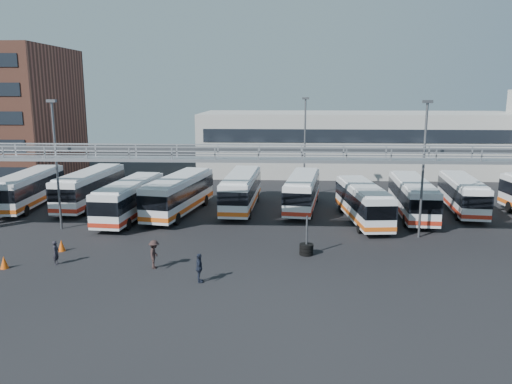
{
  "coord_description": "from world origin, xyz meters",
  "views": [
    {
      "loc": [
        1.55,
        -29.79,
        10.87
      ],
      "look_at": [
        -0.26,
        6.0,
        3.57
      ],
      "focal_mm": 35.0,
      "sensor_mm": 36.0,
      "label": 1
    }
  ],
  "objects_px": {
    "bus_4": "(241,190)",
    "bus_6": "(363,201)",
    "light_pole_back": "(305,141)",
    "pedestrian_a": "(56,253)",
    "bus_1": "(90,187)",
    "bus_0": "(29,188)",
    "bus_2": "(130,198)",
    "light_pole_left": "(56,158)",
    "pedestrian_c": "(154,254)",
    "bus_3": "(179,193)",
    "pedestrian_d": "(199,268)",
    "bus_8": "(462,193)",
    "bus_7": "(412,196)",
    "light_pole_mid": "(424,162)",
    "bus_5": "(302,191)",
    "cone_right": "(61,245)",
    "tire_stack": "(306,248)",
    "cone_left": "(4,262)"
  },
  "relations": [
    {
      "from": "bus_0",
      "to": "bus_3",
      "type": "xyz_separation_m",
      "value": [
        14.72,
        -1.89,
        0.06
      ]
    },
    {
      "from": "light_pole_mid",
      "to": "pedestrian_a",
      "type": "relative_size",
      "value": 6.61
    },
    {
      "from": "bus_1",
      "to": "bus_4",
      "type": "height_order",
      "value": "bus_1"
    },
    {
      "from": "pedestrian_c",
      "to": "bus_2",
      "type": "bearing_deg",
      "value": 19.29
    },
    {
      "from": "light_pole_left",
      "to": "bus_2",
      "type": "distance_m",
      "value": 6.94
    },
    {
      "from": "light_pole_left",
      "to": "bus_8",
      "type": "bearing_deg",
      "value": 12.22
    },
    {
      "from": "light_pole_back",
      "to": "pedestrian_a",
      "type": "distance_m",
      "value": 28.22
    },
    {
      "from": "bus_4",
      "to": "bus_6",
      "type": "distance_m",
      "value": 11.31
    },
    {
      "from": "bus_0",
      "to": "bus_5",
      "type": "bearing_deg",
      "value": -2.23
    },
    {
      "from": "bus_0",
      "to": "pedestrian_c",
      "type": "relative_size",
      "value": 6.16
    },
    {
      "from": "light_pole_mid",
      "to": "pedestrian_c",
      "type": "relative_size",
      "value": 5.64
    },
    {
      "from": "bus_0",
      "to": "tire_stack",
      "type": "relative_size",
      "value": 4.13
    },
    {
      "from": "bus_2",
      "to": "light_pole_back",
      "type": "bearing_deg",
      "value": 39.42
    },
    {
      "from": "light_pole_back",
      "to": "pedestrian_a",
      "type": "relative_size",
      "value": 6.61
    },
    {
      "from": "light_pole_back",
      "to": "bus_5",
      "type": "relative_size",
      "value": 0.94
    },
    {
      "from": "bus_1",
      "to": "pedestrian_a",
      "type": "xyz_separation_m",
      "value": [
        3.91,
        -16.13,
        -1.11
      ]
    },
    {
      "from": "light_pole_mid",
      "to": "bus_8",
      "type": "xyz_separation_m",
      "value": [
        6.03,
        8.37,
        -4.0
      ]
    },
    {
      "from": "bus_5",
      "to": "pedestrian_a",
      "type": "xyz_separation_m",
      "value": [
        -16.24,
        -15.84,
        -1.01
      ]
    },
    {
      "from": "light_pole_mid",
      "to": "bus_1",
      "type": "relative_size",
      "value": 0.9
    },
    {
      "from": "light_pole_mid",
      "to": "bus_4",
      "type": "relative_size",
      "value": 0.91
    },
    {
      "from": "pedestrian_c",
      "to": "pedestrian_a",
      "type": "bearing_deg",
      "value": 82.66
    },
    {
      "from": "bus_3",
      "to": "pedestrian_a",
      "type": "bearing_deg",
      "value": -100.73
    },
    {
      "from": "bus_1",
      "to": "cone_right",
      "type": "height_order",
      "value": "bus_1"
    },
    {
      "from": "bus_3",
      "to": "pedestrian_c",
      "type": "height_order",
      "value": "bus_3"
    },
    {
      "from": "light_pole_back",
      "to": "bus_8",
      "type": "xyz_separation_m",
      "value": [
        14.03,
        -6.63,
        -4.0
      ]
    },
    {
      "from": "bus_7",
      "to": "bus_3",
      "type": "bearing_deg",
      "value": -176.32
    },
    {
      "from": "bus_1",
      "to": "bus_6",
      "type": "relative_size",
      "value": 1.06
    },
    {
      "from": "bus_0",
      "to": "bus_2",
      "type": "relative_size",
      "value": 1.01
    },
    {
      "from": "light_pole_mid",
      "to": "bus_2",
      "type": "relative_size",
      "value": 0.92
    },
    {
      "from": "light_pole_back",
      "to": "bus_2",
      "type": "distance_m",
      "value": 19.08
    },
    {
      "from": "bus_8",
      "to": "pedestrian_c",
      "type": "relative_size",
      "value": 5.8
    },
    {
      "from": "bus_5",
      "to": "cone_right",
      "type": "height_order",
      "value": "bus_5"
    },
    {
      "from": "light_pole_left",
      "to": "bus_7",
      "type": "distance_m",
      "value": 29.78
    },
    {
      "from": "light_pole_back",
      "to": "bus_4",
      "type": "relative_size",
      "value": 0.91
    },
    {
      "from": "bus_2",
      "to": "bus_3",
      "type": "relative_size",
      "value": 0.95
    },
    {
      "from": "bus_1",
      "to": "cone_left",
      "type": "height_order",
      "value": "bus_1"
    },
    {
      "from": "light_pole_back",
      "to": "pedestrian_d",
      "type": "bearing_deg",
      "value": -105.94
    },
    {
      "from": "light_pole_back",
      "to": "tire_stack",
      "type": "distance_m",
      "value": 20.24
    },
    {
      "from": "bus_8",
      "to": "pedestrian_c",
      "type": "xyz_separation_m",
      "value": [
        -24.28,
        -15.98,
        -0.82
      ]
    },
    {
      "from": "light_pole_left",
      "to": "pedestrian_c",
      "type": "distance_m",
      "value": 13.87
    },
    {
      "from": "bus_1",
      "to": "pedestrian_d",
      "type": "distance_m",
      "value": 23.1
    },
    {
      "from": "bus_7",
      "to": "pedestrian_d",
      "type": "height_order",
      "value": "bus_7"
    },
    {
      "from": "bus_4",
      "to": "bus_7",
      "type": "relative_size",
      "value": 1.02
    },
    {
      "from": "light_pole_mid",
      "to": "bus_1",
      "type": "height_order",
      "value": "light_pole_mid"
    },
    {
      "from": "bus_5",
      "to": "bus_6",
      "type": "height_order",
      "value": "bus_5"
    },
    {
      "from": "light_pole_mid",
      "to": "light_pole_left",
      "type": "bearing_deg",
      "value": 177.95
    },
    {
      "from": "bus_2",
      "to": "bus_5",
      "type": "height_order",
      "value": "bus_2"
    },
    {
      "from": "bus_3",
      "to": "pedestrian_c",
      "type": "bearing_deg",
      "value": -74.69
    },
    {
      "from": "pedestrian_a",
      "to": "cone_right",
      "type": "distance_m",
      "value": 2.79
    },
    {
      "from": "bus_4",
      "to": "light_pole_mid",
      "type": "bearing_deg",
      "value": -27.88
    }
  ]
}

